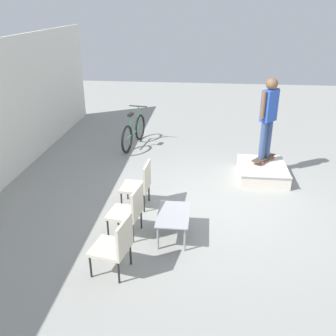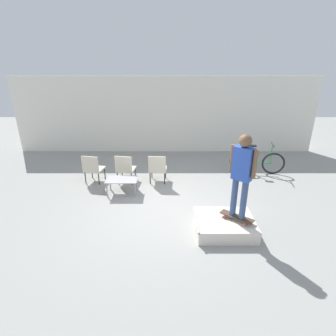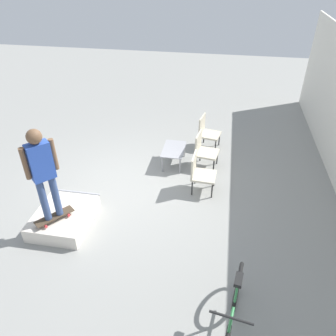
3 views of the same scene
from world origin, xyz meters
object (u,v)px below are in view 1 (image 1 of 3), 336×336
object	(u,v)px
coffee_table	(173,217)
skateboard_on_ramp	(264,158)
skate_ramp_box	(262,171)
bicycle	(134,132)
patio_chair_left	(116,244)
person_skater	(269,112)
patio_chair_right	(140,183)
patio_chair_center	(129,209)

from	to	relation	value
coffee_table	skateboard_on_ramp	bearing A→B (deg)	-33.30
skate_ramp_box	bicycle	xyz separation A→B (m)	(1.72, 3.27, 0.24)
skateboard_on_ramp	patio_chair_left	world-z (taller)	patio_chair_left
patio_chair_left	coffee_table	bearing A→B (deg)	154.33
person_skater	bicycle	world-z (taller)	person_skater
patio_chair_left	patio_chair_right	world-z (taller)	same
skateboard_on_ramp	coffee_table	bearing A→B (deg)	-175.15
skateboard_on_ramp	person_skater	distance (m)	1.09
skate_ramp_box	coffee_table	bearing A→B (deg)	144.83
patio_chair_left	patio_chair_center	world-z (taller)	same
patio_chair_right	bicycle	bearing A→B (deg)	-163.79
coffee_table	patio_chair_center	world-z (taller)	patio_chair_center
coffee_table	patio_chair_right	xyz separation A→B (m)	(0.98, 0.74, 0.10)
patio_chair_center	patio_chair_right	size ratio (longest dim) A/B	1.00
coffee_table	bicycle	distance (m)	4.51
bicycle	patio_chair_left	bearing A→B (deg)	-162.96
skate_ramp_box	person_skater	xyz separation A→B (m)	(0.24, -0.04, 1.32)
person_skater	patio_chair_left	world-z (taller)	person_skater
skateboard_on_ramp	patio_chair_center	bearing A→B (deg)	175.58
skateboard_on_ramp	patio_chair_right	xyz separation A→B (m)	(-1.80, 2.57, 0.11)
skate_ramp_box	patio_chair_right	size ratio (longest dim) A/B	1.43
coffee_table	patio_chair_left	xyz separation A→B (m)	(-1.00, 0.74, 0.10)
skateboard_on_ramp	patio_chair_center	distance (m)	3.79
person_skater	patio_chair_center	distance (m)	3.92
person_skater	patio_chair_center	xyz separation A→B (m)	(-2.79, 2.57, -0.98)
skate_ramp_box	coffee_table	xyz separation A→B (m)	(-2.54, 1.79, 0.23)
skate_ramp_box	patio_chair_center	size ratio (longest dim) A/B	1.43
skateboard_on_ramp	bicycle	xyz separation A→B (m)	(1.48, 3.31, 0.01)
person_skater	skateboard_on_ramp	bearing A→B (deg)	-111.24
person_skater	coffee_table	bearing A→B (deg)	-171.11
coffee_table	patio_chair_center	xyz separation A→B (m)	(-0.01, 0.74, 0.10)
skate_ramp_box	patio_chair_left	world-z (taller)	patio_chair_left
patio_chair_center	skateboard_on_ramp	bearing A→B (deg)	146.07
person_skater	bicycle	size ratio (longest dim) A/B	1.02
coffee_table	person_skater	bearing A→B (deg)	-33.30
skate_ramp_box	patio_chair_left	distance (m)	4.36
patio_chair_left	bicycle	xyz separation A→B (m)	(5.25, 0.74, -0.10)
skate_ramp_box	person_skater	distance (m)	1.34
skate_ramp_box	patio_chair_center	world-z (taller)	patio_chair_center
skateboard_on_ramp	coffee_table	size ratio (longest dim) A/B	0.80
coffee_table	patio_chair_left	world-z (taller)	patio_chair_left
coffee_table	bicycle	xyz separation A→B (m)	(4.26, 1.49, 0.01)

